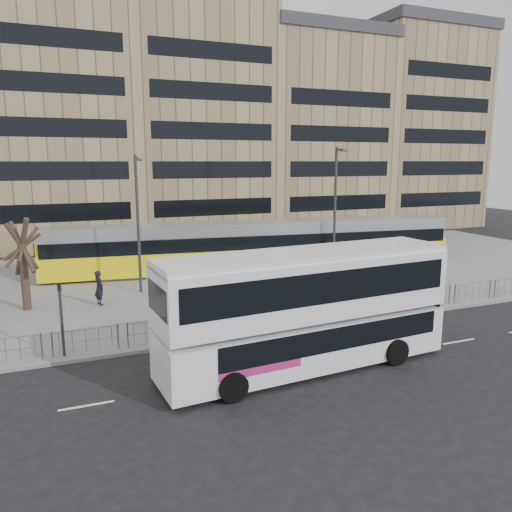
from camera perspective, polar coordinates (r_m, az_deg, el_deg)
name	(u,v)px	position (r m, az deg, el deg)	size (l,w,h in m)	color
ground	(300,331)	(24.33, 5.01, -8.52)	(120.00, 120.00, 0.00)	black
plaza	(222,277)	(34.99, -3.95, -2.36)	(64.00, 24.00, 0.15)	slate
kerb	(299,329)	(24.34, 4.96, -8.32)	(64.00, 0.25, 0.17)	gray
building_row	(169,114)	(56.20, -9.95, 15.64)	(70.40, 18.40, 31.20)	brown
pedestrian_barrier	(331,304)	(25.37, 8.58, -5.45)	(32.07, 0.07, 1.10)	gray
road_markings	(365,358)	(21.60, 12.35, -11.28)	(62.00, 0.12, 0.01)	white
double_decker_bus	(307,306)	(19.45, 5.81, -5.70)	(11.86, 3.62, 4.68)	white
tram	(257,245)	(36.74, 0.15, 1.24)	(30.14, 6.36, 3.54)	yellow
station_sign	(394,278)	(28.45, 15.48, -2.47)	(1.80, 0.85, 2.23)	#2D2D30
ad_panel	(385,299)	(27.01, 14.48, -4.81)	(0.71, 0.07, 1.33)	#2D2D30
pedestrian	(99,288)	(28.99, -17.50, -3.49)	(0.71, 0.47, 1.95)	black
traffic_light_west	(61,310)	(21.72, -21.40, -5.75)	(0.17, 0.21, 3.10)	#2D2D30
lamp_post_west	(138,219)	(30.55, -13.34, 4.16)	(0.45, 1.04, 8.24)	#2D2D30
lamp_post_east	(335,205)	(36.08, 9.07, 5.79)	(0.45, 1.04, 8.86)	#2D2D30
bare_tree	(19,215)	(28.82, -25.44, 4.25)	(5.03, 5.03, 7.40)	#2D2019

